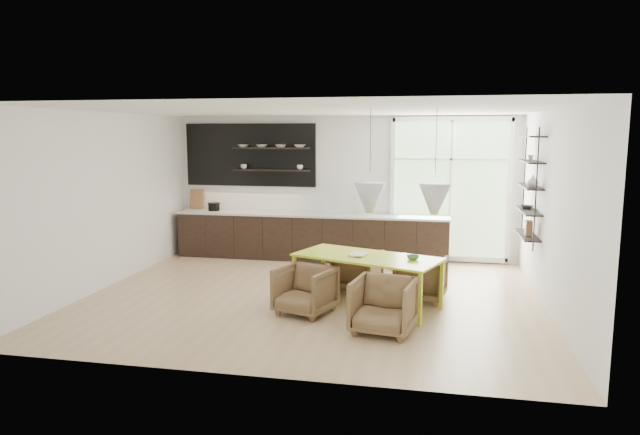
{
  "coord_description": "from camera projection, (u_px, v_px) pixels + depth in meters",
  "views": [
    {
      "loc": [
        1.84,
        -8.49,
        2.57
      ],
      "look_at": [
        0.01,
        0.6,
        1.18
      ],
      "focal_mm": 32.0,
      "sensor_mm": 36.0,
      "label": 1
    }
  ],
  "objects": [
    {
      "name": "armchair_front_right",
      "position": [
        383.0,
        306.0,
        7.34
      ],
      "size": [
        0.88,
        0.9,
        0.71
      ],
      "primitive_type": "imported",
      "rotation": [
        0.0,
        0.0,
        -0.17
      ],
      "color": "brown",
      "rests_on": "ground"
    },
    {
      "name": "armchair_back_left",
      "position": [
        357.0,
        270.0,
        9.37
      ],
      "size": [
        0.85,
        0.86,
        0.66
      ],
      "primitive_type": "imported",
      "rotation": [
        0.0,
        0.0,
        2.91
      ],
      "color": "brown",
      "rests_on": "ground"
    },
    {
      "name": "armchair_back_right",
      "position": [
        421.0,
        278.0,
        8.79
      ],
      "size": [
        0.84,
        0.85,
        0.68
      ],
      "primitive_type": "imported",
      "rotation": [
        0.0,
        0.0,
        2.98
      ],
      "color": "brown",
      "rests_on": "ground"
    },
    {
      "name": "table_bowl",
      "position": [
        413.0,
        258.0,
        8.14
      ],
      "size": [
        0.24,
        0.24,
        0.06
      ],
      "primitive_type": "imported",
      "rotation": [
        0.0,
        0.0,
        -0.51
      ],
      "color": "#45734A",
      "rests_on": "dining_table"
    },
    {
      "name": "kitchen_run",
      "position": [
        306.0,
        230.0,
        11.62
      ],
      "size": [
        5.54,
        0.69,
        2.75
      ],
      "color": "black",
      "rests_on": "ground"
    },
    {
      "name": "dining_table",
      "position": [
        367.0,
        259.0,
        8.38
      ],
      "size": [
        2.3,
        1.6,
        0.77
      ],
      "rotation": [
        0.0,
        0.0,
        -0.35
      ],
      "color": "#BED422",
      "rests_on": "ground"
    },
    {
      "name": "room",
      "position": [
        358.0,
        198.0,
        9.7
      ],
      "size": [
        7.02,
        6.01,
        2.91
      ],
      "color": "tan",
      "rests_on": "ground"
    },
    {
      "name": "wire_stool",
      "position": [
        315.0,
        274.0,
        9.22
      ],
      "size": [
        0.36,
        0.36,
        0.45
      ],
      "rotation": [
        0.0,
        0.0,
        0.25
      ],
      "color": "black",
      "rests_on": "ground"
    },
    {
      "name": "right_shelving",
      "position": [
        530.0,
        190.0,
        9.21
      ],
      "size": [
        0.26,
        1.22,
        1.9
      ],
      "color": "black",
      "rests_on": "ground"
    },
    {
      "name": "table_book",
      "position": [
        351.0,
        254.0,
        8.46
      ],
      "size": [
        0.28,
        0.34,
        0.03
      ],
      "primitive_type": "imported",
      "rotation": [
        0.0,
        0.0,
        -0.21
      ],
      "color": "white",
      "rests_on": "dining_table"
    },
    {
      "name": "armchair_front_left",
      "position": [
        305.0,
        290.0,
        8.12
      ],
      "size": [
        0.93,
        0.94,
        0.68
      ],
      "primitive_type": "imported",
      "rotation": [
        0.0,
        0.0,
        -0.33
      ],
      "color": "brown",
      "rests_on": "ground"
    }
  ]
}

